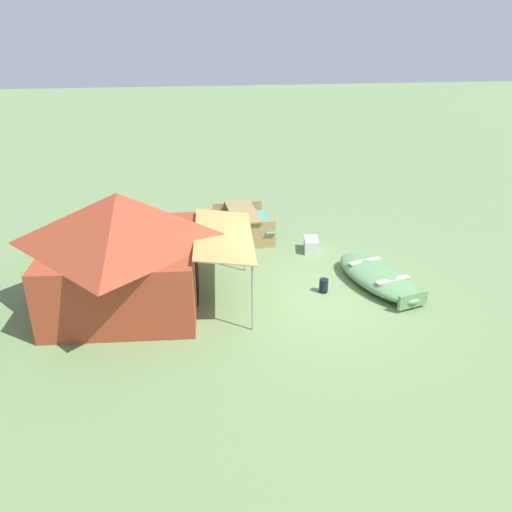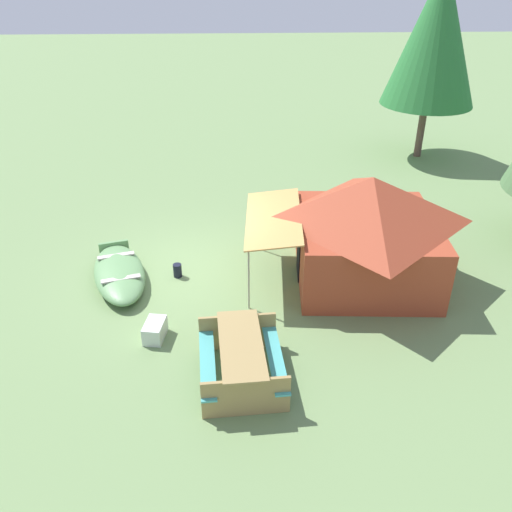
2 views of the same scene
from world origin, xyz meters
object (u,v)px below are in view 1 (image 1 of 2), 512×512
at_px(canvas_cabin_tent, 123,248).
at_px(cooler_box, 311,245).
at_px(beached_rowboat, 378,277).
at_px(picnic_table, 243,221).
at_px(fuel_can, 324,286).

xyz_separation_m(canvas_cabin_tent, cooler_box, (2.08, -4.52, -1.09)).
distance_m(beached_rowboat, picnic_table, 4.29).
bearing_deg(cooler_box, canvas_cabin_tent, 114.66).
height_order(canvas_cabin_tent, picnic_table, canvas_cabin_tent).
xyz_separation_m(cooler_box, fuel_can, (-2.24, 0.25, -0.02)).
height_order(picnic_table, fuel_can, picnic_table).
distance_m(beached_rowboat, canvas_cabin_tent, 5.68).
bearing_deg(picnic_table, fuel_can, -157.66).
bearing_deg(cooler_box, fuel_can, 173.69).
bearing_deg(beached_rowboat, fuel_can, 95.95).
relative_size(beached_rowboat, picnic_table, 1.43).
bearing_deg(beached_rowboat, cooler_box, 26.72).
relative_size(canvas_cabin_tent, fuel_can, 14.09).
bearing_deg(canvas_cabin_tent, fuel_can, -92.19).
relative_size(beached_rowboat, canvas_cabin_tent, 0.64).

